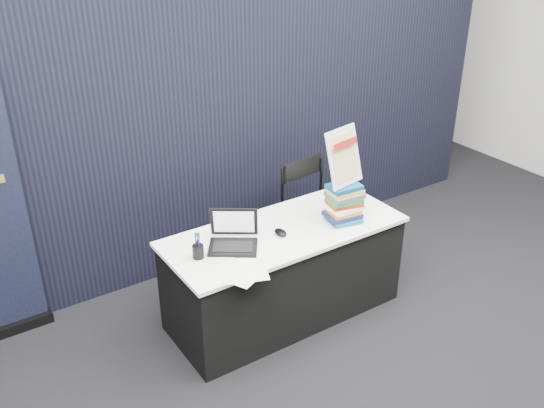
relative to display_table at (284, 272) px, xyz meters
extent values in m
plane|color=black|center=(0.00, -0.55, -0.38)|extent=(8.00, 8.00, 0.00)
cube|color=beige|center=(0.00, 3.45, 1.37)|extent=(8.00, 0.02, 3.50)
cube|color=black|center=(0.00, 1.05, 0.82)|extent=(6.00, 0.08, 2.40)
cube|color=black|center=(0.00, 0.00, -0.02)|extent=(1.76, 0.71, 0.72)
cube|color=white|center=(0.00, 0.00, 0.36)|extent=(1.80, 0.75, 0.03)
cube|color=black|center=(-0.45, -0.03, 0.38)|extent=(0.41, 0.38, 0.02)
cube|color=black|center=(-0.45, 0.09, 0.51)|extent=(0.31, 0.24, 0.23)
cube|color=silver|center=(-0.45, 0.08, 0.51)|extent=(0.26, 0.20, 0.18)
ellipsoid|color=black|center=(-0.07, -0.05, 0.39)|extent=(0.08, 0.12, 0.04)
cube|color=white|center=(-0.54, -0.33, 0.38)|extent=(0.36, 0.32, 0.00)
cube|color=white|center=(-0.55, -0.33, 0.38)|extent=(0.35, 0.30, 0.00)
cube|color=silver|center=(-0.62, -0.03, 0.38)|extent=(0.33, 0.25, 0.00)
cylinder|color=black|center=(-0.71, 0.00, 0.42)|extent=(0.10, 0.10, 0.10)
cube|color=#19555F|center=(0.45, -0.13, 0.39)|extent=(0.26, 0.21, 0.03)
cube|color=navy|center=(0.45, -0.13, 0.42)|extent=(0.26, 0.21, 0.03)
cube|color=orange|center=(0.45, -0.13, 0.45)|extent=(0.26, 0.21, 0.03)
cube|color=#FBFACD|center=(0.45, -0.13, 0.49)|extent=(0.26, 0.21, 0.03)
cube|color=#A3291A|center=(0.45, -0.13, 0.52)|extent=(0.26, 0.21, 0.03)
cube|color=#217C35|center=(0.45, -0.13, 0.55)|extent=(0.26, 0.21, 0.03)
cube|color=#4F5054|center=(0.45, -0.13, 0.58)|extent=(0.26, 0.21, 0.03)
cube|color=#DBBA57|center=(0.45, -0.13, 0.62)|extent=(0.26, 0.21, 0.03)
cube|color=navy|center=(0.45, -0.13, 0.65)|extent=(0.26, 0.21, 0.03)
cube|color=#217C35|center=(0.66, 0.08, 0.39)|extent=(0.21, 0.18, 0.03)
cube|color=#4F5054|center=(0.66, 0.08, 0.41)|extent=(0.21, 0.18, 0.03)
cube|color=#DBBA57|center=(0.66, 0.08, 0.44)|extent=(0.21, 0.18, 0.03)
cube|color=navy|center=(0.66, 0.08, 0.46)|extent=(0.21, 0.18, 0.03)
cube|color=black|center=(0.45, -0.14, 0.68)|extent=(0.21, 0.06, 0.02)
cylinder|color=black|center=(0.37, -0.06, 0.80)|extent=(0.03, 0.11, 0.31)
cylinder|color=black|center=(0.54, -0.06, 0.80)|extent=(0.03, 0.11, 0.31)
cube|color=silver|center=(0.45, -0.09, 0.88)|extent=(0.34, 0.18, 0.41)
cube|color=#D0C082|center=(0.45, -0.10, 0.88)|extent=(0.27, 0.14, 0.33)
cube|color=maroon|center=(0.45, -0.10, 0.98)|extent=(0.25, 0.06, 0.05)
cylinder|color=black|center=(0.39, 0.19, -0.14)|extent=(0.02, 0.02, 0.46)
cylinder|color=black|center=(0.80, 0.19, -0.14)|extent=(0.02, 0.02, 0.46)
cylinder|color=black|center=(0.39, 0.60, -0.14)|extent=(0.02, 0.02, 0.46)
cylinder|color=black|center=(0.80, 0.60, -0.14)|extent=(0.02, 0.02, 0.46)
cube|color=black|center=(0.60, 0.39, 0.11)|extent=(0.49, 0.49, 0.04)
cube|color=black|center=(0.60, 0.60, 0.50)|extent=(0.41, 0.08, 0.17)
camera|label=1|loc=(-2.22, -3.17, 2.57)|focal=40.00mm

